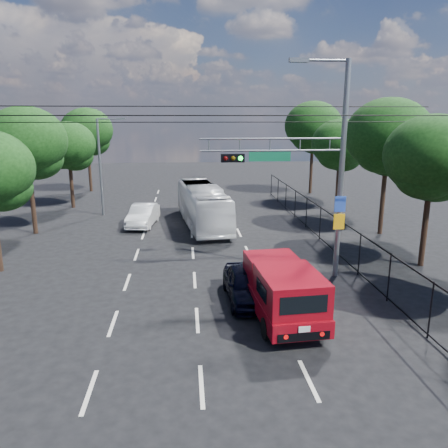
{
  "coord_description": "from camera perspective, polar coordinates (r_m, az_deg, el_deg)",
  "views": [
    {
      "loc": [
        -0.31,
        -10.54,
        7.17
      ],
      "look_at": [
        1.25,
        7.07,
        2.8
      ],
      "focal_mm": 35.0,
      "sensor_mm": 36.0,
      "label": 1
    }
  ],
  "objects": [
    {
      "name": "tree_left_d",
      "position": [
        36.78,
        -19.6,
        9.27
      ],
      "size": [
        4.2,
        4.2,
        6.83
      ],
      "color": "black",
      "rests_on": "ground"
    },
    {
      "name": "signal_mast",
      "position": [
        19.45,
        11.8,
        7.91
      ],
      "size": [
        6.43,
        0.39,
        9.5
      ],
      "color": "slate",
      "rests_on": "ground"
    },
    {
      "name": "tree_right_c",
      "position": [
        28.33,
        20.63,
        10.11
      ],
      "size": [
        5.1,
        5.1,
        8.29
      ],
      "color": "black",
      "rests_on": "ground"
    },
    {
      "name": "lane_markings",
      "position": [
        25.56,
        -4.17,
        -2.43
      ],
      "size": [
        6.12,
        38.0,
        0.01
      ],
      "color": "beige",
      "rests_on": "ground"
    },
    {
      "name": "white_van",
      "position": [
        29.84,
        -10.53,
        1.14
      ],
      "size": [
        2.06,
        4.47,
        1.42
      ],
      "primitive_type": "imported",
      "rotation": [
        0.0,
        0.0,
        -0.13
      ],
      "color": "white",
      "rests_on": "ground"
    },
    {
      "name": "tree_right_e",
      "position": [
        42.3,
        11.57,
        11.94
      ],
      "size": [
        5.28,
        5.28,
        8.58
      ],
      "color": "black",
      "rests_on": "ground"
    },
    {
      "name": "tree_right_b",
      "position": [
        22.8,
        25.55,
        7.23
      ],
      "size": [
        4.5,
        4.5,
        7.31
      ],
      "color": "black",
      "rests_on": "ground"
    },
    {
      "name": "red_pickup",
      "position": [
        16.13,
        7.41,
        -8.34
      ],
      "size": [
        2.41,
        5.68,
        2.06
      ],
      "color": "black",
      "rests_on": "ground"
    },
    {
      "name": "white_bus",
      "position": [
        29.44,
        -2.81,
        2.5
      ],
      "size": [
        3.47,
        10.03,
        2.74
      ],
      "primitive_type": "imported",
      "rotation": [
        0.0,
        0.0,
        0.12
      ],
      "color": "silver",
      "rests_on": "ground"
    },
    {
      "name": "streetlight_left",
      "position": [
        33.24,
        -15.62,
        7.8
      ],
      "size": [
        2.09,
        0.22,
        7.08
      ],
      "color": "slate",
      "rests_on": "ground"
    },
    {
      "name": "tree_left_e",
      "position": [
        44.56,
        -17.41,
        11.15
      ],
      "size": [
        4.92,
        4.92,
        7.99
      ],
      "color": "black",
      "rests_on": "ground"
    },
    {
      "name": "tree_right_d",
      "position": [
        34.69,
        14.92,
        9.59
      ],
      "size": [
        4.32,
        4.32,
        7.02
      ],
      "color": "black",
      "rests_on": "ground"
    },
    {
      "name": "ground",
      "position": [
        12.75,
        -2.97,
        -20.36
      ],
      "size": [
        120.0,
        120.0,
        0.0
      ],
      "primitive_type": "plane",
      "color": "black",
      "rests_on": "ground"
    },
    {
      "name": "navy_hatchback",
      "position": [
        17.55,
        2.89,
        -7.87
      ],
      "size": [
        1.73,
        3.99,
        1.34
      ],
      "primitive_type": "imported",
      "rotation": [
        0.0,
        0.0,
        0.04
      ],
      "color": "black",
      "rests_on": "ground"
    },
    {
      "name": "fence_right",
      "position": [
        24.82,
        13.69,
        -0.84
      ],
      "size": [
        0.06,
        34.03,
        2.0
      ],
      "color": "black",
      "rests_on": "ground"
    },
    {
      "name": "tree_left_c",
      "position": [
        29.19,
        -24.32,
        9.19
      ],
      "size": [
        4.8,
        4.8,
        7.8
      ],
      "color": "black",
      "rests_on": "ground"
    },
    {
      "name": "utility_wires",
      "position": [
        19.37,
        -4.27,
        14.04
      ],
      "size": [
        22.0,
        5.04,
        0.74
      ],
      "color": "black",
      "rests_on": "ground"
    }
  ]
}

